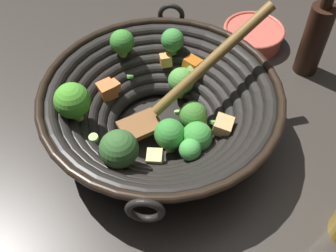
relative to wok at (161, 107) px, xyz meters
name	(u,v)px	position (x,y,z in m)	size (l,w,h in m)	color
ground_plane	(162,133)	(0.00, 0.00, -0.07)	(4.00, 4.00, 0.00)	#332D28
wok	(161,107)	(0.00, 0.00, 0.00)	(0.41, 0.44, 0.21)	black
soy_sauce_bottle	(315,37)	(0.24, 0.25, 0.01)	(0.05, 0.05, 0.20)	black
prep_bowl	(253,35)	(0.12, 0.31, -0.05)	(0.13, 0.13, 0.04)	#D15647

